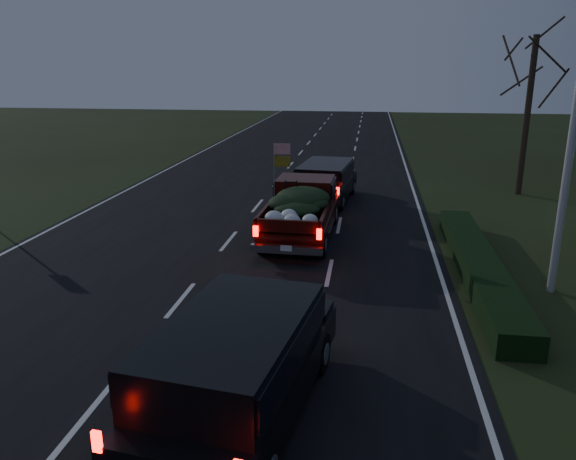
# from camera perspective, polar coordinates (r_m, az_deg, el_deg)

# --- Properties ---
(ground) EXTENTS (120.00, 120.00, 0.00)m
(ground) POSITION_cam_1_polar(r_m,az_deg,el_deg) (14.64, -10.84, -7.05)
(ground) COLOR black
(ground) RESTS_ON ground
(road_asphalt) EXTENTS (14.00, 120.00, 0.02)m
(road_asphalt) POSITION_cam_1_polar(r_m,az_deg,el_deg) (14.64, -10.84, -7.01)
(road_asphalt) COLOR black
(road_asphalt) RESTS_ON ground
(hedge_row) EXTENTS (1.00, 10.00, 0.60)m
(hedge_row) POSITION_cam_1_polar(r_m,az_deg,el_deg) (16.88, 18.75, -3.34)
(hedge_row) COLOR black
(hedge_row) RESTS_ON ground
(bare_tree_far) EXTENTS (3.60, 3.60, 7.00)m
(bare_tree_far) POSITION_cam_1_polar(r_m,az_deg,el_deg) (27.53, 23.52, 14.05)
(bare_tree_far) COLOR black
(bare_tree_far) RESTS_ON ground
(pickup_truck) EXTENTS (2.25, 5.55, 2.88)m
(pickup_truck) POSITION_cam_1_polar(r_m,az_deg,el_deg) (19.25, 1.38, 2.37)
(pickup_truck) COLOR #390B07
(pickup_truck) RESTS_ON ground
(lead_suv) EXTENTS (2.54, 5.04, 1.39)m
(lead_suv) POSITION_cam_1_polar(r_m,az_deg,el_deg) (24.41, 3.85, 5.31)
(lead_suv) COLOR black
(lead_suv) RESTS_ON ground
(rear_suv) EXTENTS (2.90, 5.49, 1.51)m
(rear_suv) POSITION_cam_1_polar(r_m,az_deg,el_deg) (9.50, -5.20, -12.78)
(rear_suv) COLOR black
(rear_suv) RESTS_ON ground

